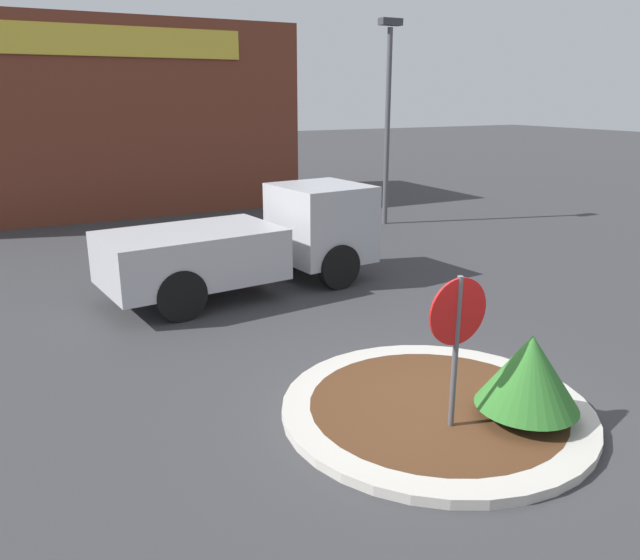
% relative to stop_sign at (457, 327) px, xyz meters
% --- Properties ---
extents(ground_plane, '(120.00, 120.00, 0.00)m').
position_rel_stop_sign_xyz_m(ground_plane, '(0.17, 0.51, -1.39)').
color(ground_plane, '#38383A').
extents(traffic_island, '(4.00, 4.00, 0.12)m').
position_rel_stop_sign_xyz_m(traffic_island, '(0.17, 0.51, -1.33)').
color(traffic_island, '#BCB7AD').
rests_on(traffic_island, ground_plane).
extents(stop_sign, '(0.81, 0.07, 2.01)m').
position_rel_stop_sign_xyz_m(stop_sign, '(0.00, 0.00, 0.00)').
color(stop_sign, '#4C4C51').
rests_on(stop_sign, ground_plane).
extents(island_shrub, '(1.26, 1.26, 1.10)m').
position_rel_stop_sign_xyz_m(island_shrub, '(0.93, -0.29, -0.63)').
color(island_shrub, brown).
rests_on(island_shrub, traffic_island).
extents(utility_truck, '(5.87, 2.62, 2.09)m').
position_rel_stop_sign_xyz_m(utility_truck, '(0.12, 6.61, -0.34)').
color(utility_truck, '#B2B2B7').
rests_on(utility_truck, ground_plane).
extents(storefront_building, '(14.67, 6.07, 6.36)m').
position_rel_stop_sign_xyz_m(storefront_building, '(-1.75, 18.75, 1.79)').
color(storefront_building, brown).
rests_on(storefront_building, ground_plane).
extents(light_pole, '(0.70, 0.30, 6.13)m').
position_rel_stop_sign_xyz_m(light_pole, '(6.47, 11.25, 2.22)').
color(light_pole, '#4C4C51').
rests_on(light_pole, ground_plane).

